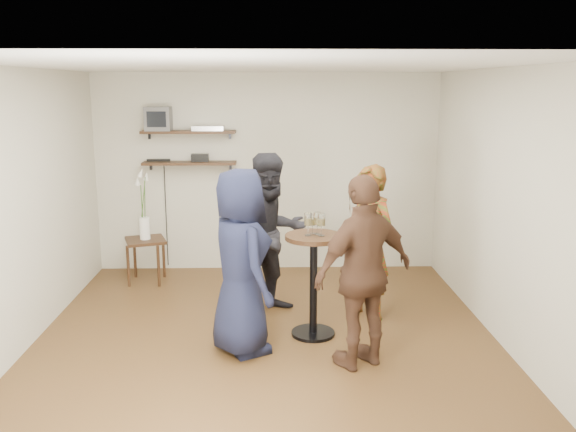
# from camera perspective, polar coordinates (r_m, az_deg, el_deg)

# --- Properties ---
(room) EXTENTS (4.58, 5.08, 2.68)m
(room) POSITION_cam_1_polar(r_m,az_deg,el_deg) (5.60, -2.15, 0.45)
(room) COLOR #4F3119
(room) RESTS_ON ground
(shelf_upper) EXTENTS (1.20, 0.25, 0.04)m
(shelf_upper) POSITION_cam_1_polar(r_m,az_deg,el_deg) (7.95, -9.29, 7.77)
(shelf_upper) COLOR black
(shelf_upper) RESTS_ON room
(shelf_lower) EXTENTS (1.20, 0.25, 0.04)m
(shelf_lower) POSITION_cam_1_polar(r_m,az_deg,el_deg) (7.99, -9.20, 4.91)
(shelf_lower) COLOR black
(shelf_lower) RESTS_ON room
(crt_monitor) EXTENTS (0.32, 0.30, 0.30)m
(crt_monitor) POSITION_cam_1_polar(r_m,az_deg,el_deg) (8.00, -12.02, 8.90)
(crt_monitor) COLOR #59595B
(crt_monitor) RESTS_ON shelf_upper
(dvd_deck) EXTENTS (0.40, 0.24, 0.06)m
(dvd_deck) POSITION_cam_1_polar(r_m,az_deg,el_deg) (7.92, -7.47, 8.15)
(dvd_deck) COLOR silver
(dvd_deck) RESTS_ON shelf_upper
(radio) EXTENTS (0.22, 0.10, 0.10)m
(radio) POSITION_cam_1_polar(r_m,az_deg,el_deg) (7.96, -8.25, 5.41)
(radio) COLOR black
(radio) RESTS_ON shelf_lower
(power_strip) EXTENTS (0.30, 0.05, 0.03)m
(power_strip) POSITION_cam_1_polar(r_m,az_deg,el_deg) (8.10, -12.02, 5.13)
(power_strip) COLOR black
(power_strip) RESTS_ON shelf_lower
(side_table) EXTENTS (0.59, 0.59, 0.56)m
(side_table) POSITION_cam_1_polar(r_m,az_deg,el_deg) (7.83, -13.18, -2.76)
(side_table) COLOR black
(side_table) RESTS_ON room
(vase_lilies) EXTENTS (0.19, 0.19, 0.90)m
(vase_lilies) POSITION_cam_1_polar(r_m,az_deg,el_deg) (7.74, -13.32, -0.07)
(vase_lilies) COLOR white
(vase_lilies) RESTS_ON side_table
(drinks_table) EXTENTS (0.56, 0.56, 1.02)m
(drinks_table) POSITION_cam_1_polar(r_m,az_deg,el_deg) (5.96, 2.41, -5.20)
(drinks_table) COLOR black
(drinks_table) RESTS_ON room
(wine_glass_fl) EXTENTS (0.07, 0.07, 0.22)m
(wine_glass_fl) POSITION_cam_1_polar(r_m,az_deg,el_deg) (5.80, 1.90, -0.39)
(wine_glass_fl) COLOR silver
(wine_glass_fl) RESTS_ON drinks_table
(wine_glass_fr) EXTENTS (0.07, 0.07, 0.22)m
(wine_glass_fr) POSITION_cam_1_polar(r_m,az_deg,el_deg) (5.80, 3.15, -0.44)
(wine_glass_fr) COLOR silver
(wine_glass_fr) RESTS_ON drinks_table
(wine_glass_bl) EXTENTS (0.06, 0.06, 0.18)m
(wine_glass_bl) POSITION_cam_1_polar(r_m,az_deg,el_deg) (5.89, 2.30, -0.46)
(wine_glass_bl) COLOR silver
(wine_glass_bl) RESTS_ON drinks_table
(wine_glass_br) EXTENTS (0.07, 0.07, 0.22)m
(wine_glass_br) POSITION_cam_1_polar(r_m,az_deg,el_deg) (5.86, 2.75, -0.32)
(wine_glass_br) COLOR silver
(wine_glass_br) RESTS_ON drinks_table
(person_plaid) EXTENTS (0.67, 0.71, 1.64)m
(person_plaid) POSITION_cam_1_polar(r_m,az_deg,el_deg) (6.44, 7.61, -2.49)
(person_plaid) COLOR #A01C12
(person_plaid) RESTS_ON room
(person_dark) EXTENTS (1.07, 1.01, 1.74)m
(person_dark) POSITION_cam_1_polar(r_m,az_deg,el_deg) (6.53, -1.51, -1.71)
(person_dark) COLOR black
(person_dark) RESTS_ON room
(person_navy) EXTENTS (0.86, 1.00, 1.72)m
(person_navy) POSITION_cam_1_polar(r_m,az_deg,el_deg) (5.57, -4.48, -4.32)
(person_navy) COLOR black
(person_navy) RESTS_ON room
(person_brown) EXTENTS (1.07, 0.86, 1.71)m
(person_brown) POSITION_cam_1_polar(r_m,az_deg,el_deg) (5.31, 7.12, -5.26)
(person_brown) COLOR #4E3021
(person_brown) RESTS_ON room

